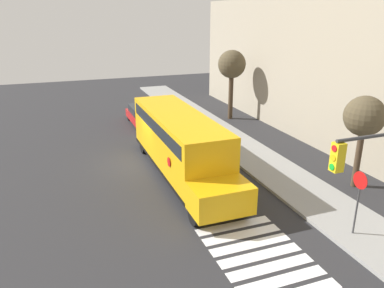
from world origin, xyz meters
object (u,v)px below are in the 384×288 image
Objects in this scene: parked_car at (143,115)px; stop_sign at (358,195)px; tree_near_sidewalk at (364,118)px; school_bus at (180,141)px; tree_far_sidewalk at (232,66)px.

stop_sign reaches higher than parked_car.
parked_car is 16.40m from tree_near_sidewalk.
school_bus is 9.08m from stop_sign.
school_bus is 8.99m from tree_near_sidewalk.
parked_car is 7.92m from tree_far_sidewalk.
stop_sign is (8.01, 4.28, -0.07)m from school_bus.
tree_near_sidewalk is 13.56m from tree_far_sidewalk.
stop_sign is at bearing -10.24° from tree_far_sidewalk.
tree_far_sidewalk is at bearing 82.74° from parked_car.
school_bus reaches higher than stop_sign.
tree_near_sidewalk reaches higher than stop_sign.
school_bus is 10.01m from parked_car.
school_bus is at bearing -2.01° from parked_car.
parked_car is at bearing -153.29° from tree_near_sidewalk.
school_bus is 2.40× the size of tree_near_sidewalk.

